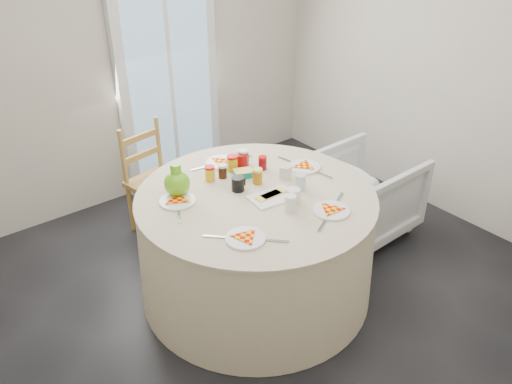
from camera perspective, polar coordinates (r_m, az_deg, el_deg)
floor at (r=3.58m, az=1.77°, el=-12.36°), size 4.00×4.00×0.00m
wall_back at (r=4.50m, az=-15.14°, el=14.73°), size 4.00×0.02×2.60m
wall_right at (r=4.38m, az=23.11°, el=12.97°), size 0.02×4.00×2.60m
glass_door at (r=4.69m, az=-9.97°, el=12.72°), size 1.00×0.08×2.10m
table at (r=3.46m, az=-0.00°, el=-6.09°), size 1.62×1.62×0.82m
wooden_chair at (r=4.13m, az=-11.21°, el=1.34°), size 0.48×0.47×0.93m
armchair at (r=4.19m, az=12.37°, el=0.43°), size 0.71×0.75×0.76m
place_settings at (r=3.24m, az=-0.00°, el=-0.46°), size 1.61×1.61×0.02m
jar_cluster at (r=3.45m, az=-2.33°, el=2.47°), size 0.45×0.24×0.13m
butter_tub at (r=3.45m, az=-1.47°, el=1.80°), size 0.15×0.13×0.05m
green_pitcher at (r=3.23m, az=-9.02°, el=1.01°), size 0.18×0.18×0.22m
cheese_platter at (r=3.20m, az=1.97°, el=-0.87°), size 0.32×0.23×0.04m
mugs_glasses at (r=3.28m, az=1.70°, el=0.75°), size 0.64×0.64×0.12m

